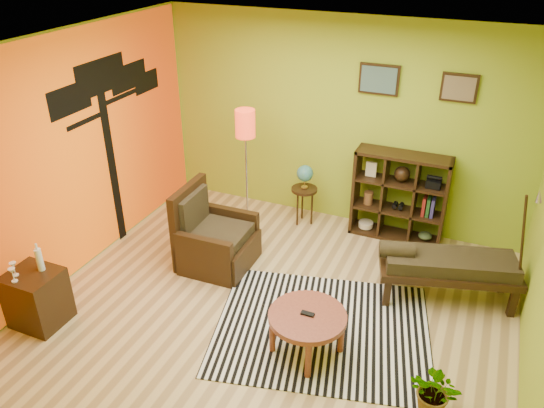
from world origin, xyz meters
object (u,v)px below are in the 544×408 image
at_px(coffee_table, 307,320).
at_px(bench, 446,265).
at_px(cube_shelf, 400,197).
at_px(side_cabinet, 37,297).
at_px(floor_lamp, 245,135).
at_px(armchair, 213,241).
at_px(potted_plant, 435,396).
at_px(globe_table, 305,180).

bearing_deg(coffee_table, bench, 51.61).
bearing_deg(cube_shelf, bench, -56.62).
height_order(side_cabinet, floor_lamp, floor_lamp).
relative_size(cube_shelf, bench, 0.76).
relative_size(armchair, cube_shelf, 0.84).
bearing_deg(coffee_table, cube_shelf, 81.66).
height_order(armchair, side_cabinet, armchair).
height_order(armchair, potted_plant, armchair).
relative_size(side_cabinet, bench, 0.59).
bearing_deg(armchair, coffee_table, -32.47).
relative_size(side_cabinet, potted_plant, 1.97).
distance_m(armchair, side_cabinet, 2.05).
bearing_deg(armchair, potted_plant, -23.85).
bearing_deg(potted_plant, side_cabinet, -173.80).
relative_size(globe_table, bench, 0.55).
bearing_deg(floor_lamp, bench, -9.85).
height_order(armchair, floor_lamp, floor_lamp).
distance_m(bench, potted_plant, 1.68).
distance_m(coffee_table, floor_lamp, 2.60).
height_order(floor_lamp, potted_plant, floor_lamp).
bearing_deg(cube_shelf, side_cabinet, -134.17).
bearing_deg(armchair, cube_shelf, 37.65).
height_order(coffee_table, armchair, armchair).
distance_m(floor_lamp, globe_table, 1.10).
bearing_deg(armchair, floor_lamp, 85.97).
xyz_separation_m(globe_table, cube_shelf, (1.27, 0.14, -0.06)).
height_order(coffee_table, floor_lamp, floor_lamp).
height_order(side_cabinet, bench, side_cabinet).
bearing_deg(potted_plant, floor_lamp, 142.96).
distance_m(armchair, potted_plant, 3.12).
bearing_deg(bench, floor_lamp, 170.15).
bearing_deg(globe_table, side_cabinet, -120.98).
bearing_deg(cube_shelf, floor_lamp, -160.71).
height_order(side_cabinet, cube_shelf, cube_shelf).
height_order(cube_shelf, potted_plant, cube_shelf).
bearing_deg(side_cabinet, potted_plant, 6.20).
xyz_separation_m(coffee_table, globe_table, (-0.91, 2.38, 0.26)).
distance_m(floor_lamp, potted_plant, 3.70).
relative_size(coffee_table, floor_lamp, 0.44).
bearing_deg(bench, cube_shelf, 123.38).
bearing_deg(side_cabinet, floor_lamp, 64.41).
bearing_deg(globe_table, cube_shelf, 6.31).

